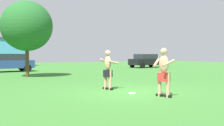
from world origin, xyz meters
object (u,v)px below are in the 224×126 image
object	(u,v)px
frisbee	(132,93)
tree_right_field	(27,26)
player_in_black	(108,69)
player_near	(164,71)
car_black_near_post	(147,60)
car_blue_mid_lot	(8,62)

from	to	relation	value
frisbee	tree_right_field	bearing A→B (deg)	101.03
frisbee	player_in_black	bearing A→B (deg)	99.58
player_near	tree_right_field	world-z (taller)	tree_right_field
player_near	player_in_black	size ratio (longest dim) A/B	1.03
car_black_near_post	tree_right_field	xyz separation A→B (m)	(-14.97, -6.47, 2.59)
car_blue_mid_lot	player_near	bearing A→B (deg)	-80.83
car_black_near_post	player_in_black	bearing A→B (deg)	-132.11
player_near	tree_right_field	distance (m)	11.48
player_near	car_blue_mid_lot	size ratio (longest dim) A/B	0.39
player_near	tree_right_field	size ratio (longest dim) A/B	0.34
player_in_black	car_black_near_post	world-z (taller)	player_in_black
frisbee	car_black_near_post	world-z (taller)	car_black_near_post
player_near	car_black_near_post	distance (m)	21.46
frisbee	tree_right_field	distance (m)	10.49
car_blue_mid_lot	tree_right_field	size ratio (longest dim) A/B	0.87
player_in_black	frisbee	size ratio (longest dim) A/B	6.22
player_in_black	frisbee	bearing A→B (deg)	-80.42
player_in_black	car_black_near_post	distance (m)	19.87
player_near	car_blue_mid_lot	xyz separation A→B (m)	(-2.78, 17.22, -0.10)
car_black_near_post	car_blue_mid_lot	bearing A→B (deg)	-179.29
car_black_near_post	tree_right_field	size ratio (longest dim) A/B	0.87
player_near	car_blue_mid_lot	world-z (taller)	player_near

